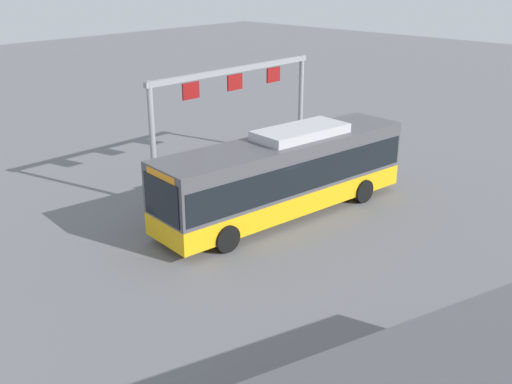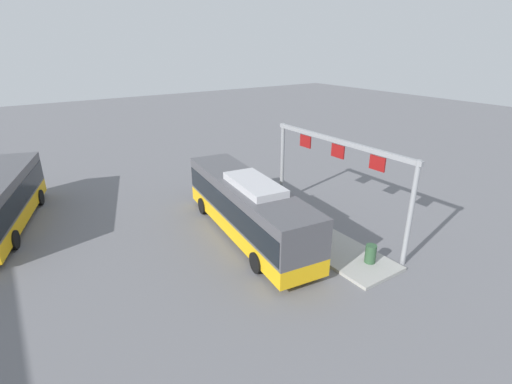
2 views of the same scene
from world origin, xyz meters
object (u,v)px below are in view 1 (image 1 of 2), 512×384
at_px(person_waiting_mid, 161,207).
at_px(trash_bin, 311,152).
at_px(person_waiting_near, 226,181).
at_px(person_waiting_far, 252,173).
at_px(bus_main, 285,171).
at_px(person_boarding, 180,197).

bearing_deg(person_waiting_mid, trash_bin, 99.94).
height_order(person_waiting_near, person_waiting_mid, person_waiting_near).
xyz_separation_m(person_waiting_mid, person_waiting_far, (-4.86, 0.13, 0.16)).
relative_size(person_waiting_far, trash_bin, 1.86).
distance_m(person_waiting_near, person_waiting_far, 1.46).
bearing_deg(trash_bin, bus_main, 28.88).
distance_m(person_waiting_mid, trash_bin, 10.09).
bearing_deg(bus_main, person_waiting_far, -97.09).
bearing_deg(person_waiting_near, person_boarding, -91.57).
relative_size(person_boarding, trash_bin, 1.86).
bearing_deg(person_boarding, bus_main, 56.59).
height_order(person_boarding, person_waiting_near, person_waiting_near).
distance_m(person_boarding, trash_bin, 8.95).
relative_size(bus_main, person_waiting_far, 6.88).
height_order(person_waiting_near, person_waiting_far, same).
height_order(person_boarding, person_waiting_mid, same).
distance_m(person_boarding, person_waiting_near, 2.30).
height_order(bus_main, trash_bin, bus_main).
distance_m(person_waiting_near, trash_bin, 6.71).
xyz_separation_m(person_boarding, person_waiting_near, (-2.28, 0.26, 0.16)).
bearing_deg(bus_main, person_waiting_near, -63.60).
bearing_deg(trash_bin, person_waiting_far, 9.24).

